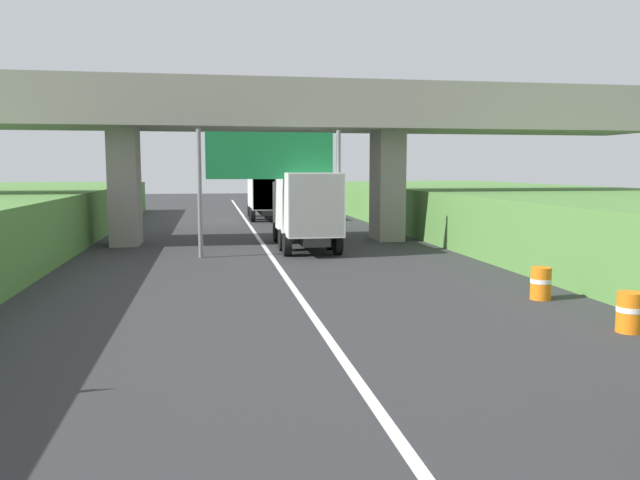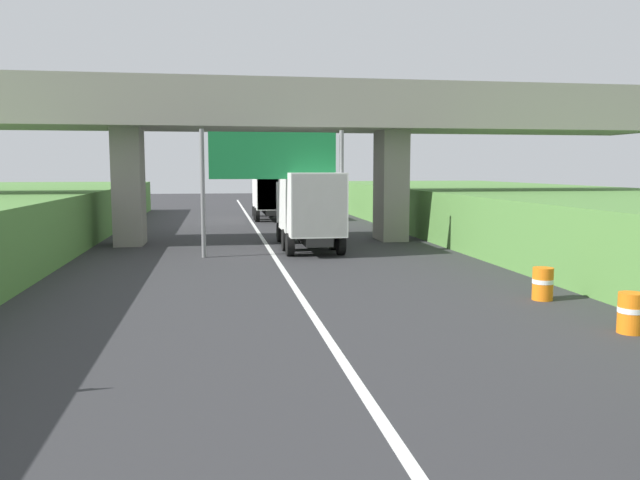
% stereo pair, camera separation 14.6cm
% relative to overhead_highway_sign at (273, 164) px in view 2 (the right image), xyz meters
% --- Properties ---
extents(lane_centre_stripe, '(0.20, 100.29, 0.01)m').
position_rel_overhead_highway_sign_xyz_m(lane_centre_stripe, '(0.00, -2.51, -3.80)').
color(lane_centre_stripe, white).
rests_on(lane_centre_stripe, ground).
extents(overpass_bridge, '(40.00, 4.80, 7.68)m').
position_rel_overhead_highway_sign_xyz_m(overpass_bridge, '(0.00, 5.03, 1.97)').
color(overpass_bridge, gray).
rests_on(overpass_bridge, ground).
extents(overhead_highway_sign, '(5.88, 0.18, 5.18)m').
position_rel_overhead_highway_sign_xyz_m(overhead_highway_sign, '(0.00, 0.00, 0.00)').
color(overhead_highway_sign, slate).
rests_on(overhead_highway_sign, ground).
extents(truck_white, '(2.44, 7.30, 3.44)m').
position_rel_overhead_highway_sign_xyz_m(truck_white, '(1.73, 2.14, -1.87)').
color(truck_white, black).
rests_on(truck_white, ground).
extents(truck_silver, '(2.44, 7.30, 3.44)m').
position_rel_overhead_highway_sign_xyz_m(truck_silver, '(1.46, 19.34, -1.87)').
color(truck_silver, black).
rests_on(truck_silver, ground).
extents(construction_barrel_3, '(0.57, 0.57, 0.90)m').
position_rel_overhead_highway_sign_xyz_m(construction_barrel_3, '(6.66, -13.60, -3.35)').
color(construction_barrel_3, orange).
rests_on(construction_barrel_3, ground).
extents(construction_barrel_4, '(0.57, 0.57, 0.90)m').
position_rel_overhead_highway_sign_xyz_m(construction_barrel_4, '(6.53, -10.00, -3.35)').
color(construction_barrel_4, orange).
rests_on(construction_barrel_4, ground).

